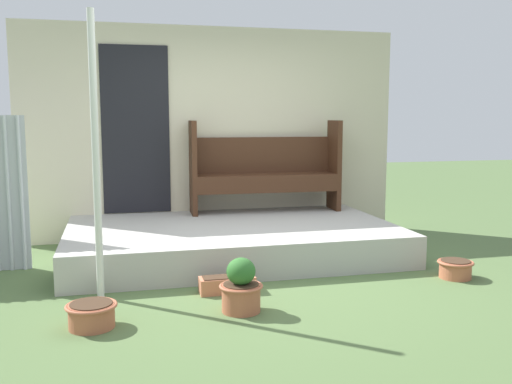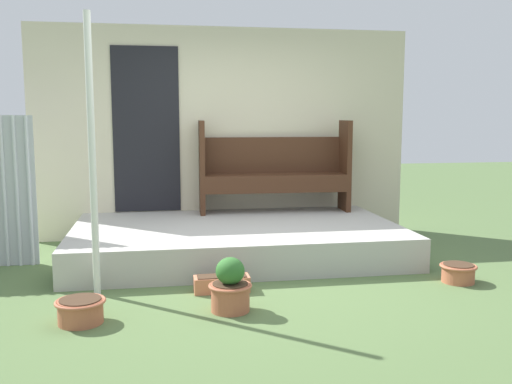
# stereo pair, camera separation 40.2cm
# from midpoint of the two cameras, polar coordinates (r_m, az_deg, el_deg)

# --- Properties ---
(ground_plane) EXTENTS (24.00, 24.00, 0.00)m
(ground_plane) POSITION_cam_midpoint_polar(r_m,az_deg,el_deg) (5.31, -1.80, -9.01)
(ground_plane) COLOR #516B3D
(porch_slab) EXTENTS (3.50, 2.09, 0.34)m
(porch_slab) POSITION_cam_midpoint_polar(r_m,az_deg,el_deg) (6.26, -4.25, -4.86)
(porch_slab) COLOR #B2AFA8
(porch_slab) RESTS_ON ground_plane
(house_wall) EXTENTS (4.70, 0.08, 2.60)m
(house_wall) POSITION_cam_midpoint_polar(r_m,az_deg,el_deg) (7.17, -6.12, 5.86)
(house_wall) COLOR beige
(house_wall) RESTS_ON ground_plane
(support_post) EXTENTS (0.06, 0.06, 2.36)m
(support_post) POSITION_cam_midpoint_polar(r_m,az_deg,el_deg) (4.88, -18.03, 3.28)
(support_post) COLOR silver
(support_post) RESTS_ON ground_plane
(bench) EXTENTS (1.86, 0.46, 1.12)m
(bench) POSITION_cam_midpoint_polar(r_m,az_deg,el_deg) (7.04, -0.74, 2.52)
(bench) COLOR #422616
(bench) RESTS_ON porch_slab
(flower_pot_left) EXTENTS (0.37, 0.37, 0.18)m
(flower_pot_left) POSITION_cam_midpoint_polar(r_m,az_deg,el_deg) (4.42, -18.70, -11.51)
(flower_pot_left) COLOR #B26042
(flower_pot_left) RESTS_ON ground_plane
(flower_pot_middle) EXTENTS (0.34, 0.34, 0.43)m
(flower_pot_middle) POSITION_cam_midpoint_polar(r_m,az_deg,el_deg) (4.51, -4.09, -9.60)
(flower_pot_middle) COLOR #B26042
(flower_pot_middle) RESTS_ON ground_plane
(flower_pot_right) EXTENTS (0.34, 0.34, 0.17)m
(flower_pot_right) POSITION_cam_midpoint_polar(r_m,az_deg,el_deg) (5.67, 17.40, -7.29)
(flower_pot_right) COLOR #B26042
(flower_pot_right) RESTS_ON ground_plane
(planter_box_rect) EXTENTS (0.48, 0.18, 0.15)m
(planter_box_rect) POSITION_cam_midpoint_polar(r_m,az_deg,el_deg) (5.01, -5.22, -9.20)
(planter_box_rect) COLOR #C67251
(planter_box_rect) RESTS_ON ground_plane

